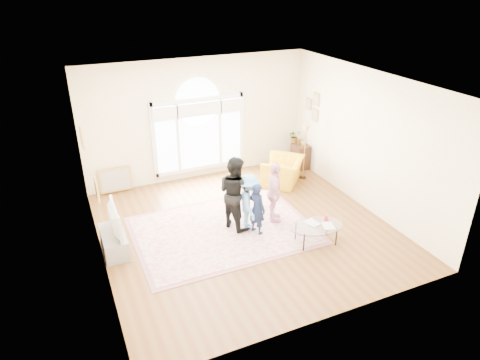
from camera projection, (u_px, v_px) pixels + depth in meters
name	position (u px, v px, depth m)	size (l,w,h in m)	color
ground	(245.00, 228.00, 9.37)	(6.00, 6.00, 0.00)	brown
room_shell	(201.00, 123.00, 11.02)	(6.00, 6.00, 6.00)	#FFEEC7
area_rug	(223.00, 230.00, 9.28)	(3.60, 2.60, 0.02)	beige
rug_border	(223.00, 230.00, 9.29)	(3.80, 2.80, 0.01)	#985E62
tv_console	(114.00, 242.00, 8.53)	(0.45, 1.00, 0.42)	gray
television	(111.00, 220.00, 8.31)	(0.17, 1.02, 0.59)	black
coffee_table	(317.00, 226.00, 8.70)	(1.21, 0.86, 0.54)	silver
armchair	(283.00, 171.00, 11.23)	(1.08, 0.94, 0.70)	gold
side_cabinet	(300.00, 156.00, 12.16)	(0.40, 0.50, 0.70)	black
floor_lamp	(306.00, 133.00, 11.13)	(0.32, 0.32, 1.51)	black
plant_pedestal	(293.00, 154.00, 12.33)	(0.20, 0.20, 0.70)	white
potted_plant	(294.00, 136.00, 12.10)	(0.33, 0.29, 0.37)	#33722D
leaning_picture	(117.00, 192.00, 10.92)	(0.80, 0.05, 0.62)	tan
child_navy	(257.00, 209.00, 8.96)	(0.42, 0.28, 1.15)	#121D3B
child_black	(235.00, 193.00, 9.09)	(0.79, 0.62, 1.63)	black
child_pink	(274.00, 193.00, 9.35)	(0.82, 0.34, 1.39)	#F4AABD
child_blue	(249.00, 202.00, 9.11)	(0.81, 0.47, 1.26)	#5C9AD3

